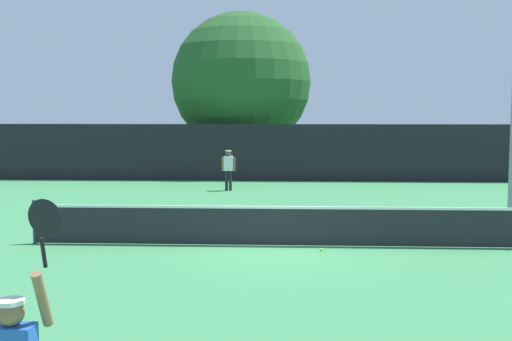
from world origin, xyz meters
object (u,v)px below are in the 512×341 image
(player_receiving, at_px, (228,166))
(large_tree, at_px, (241,82))
(parked_car_near, at_px, (236,156))
(tennis_ball, at_px, (321,249))

(player_receiving, distance_m, large_tree, 8.53)
(large_tree, bearing_deg, parked_car_near, 103.96)
(tennis_ball, xyz_separation_m, large_tree, (-3.18, 18.68, 4.74))
(player_receiving, bearing_deg, large_tree, -89.91)
(large_tree, distance_m, parked_car_near, 4.35)
(tennis_ball, bearing_deg, player_receiving, 106.00)
(parked_car_near, bearing_deg, large_tree, -69.60)
(parked_car_near, bearing_deg, tennis_ball, -73.56)
(player_receiving, relative_size, large_tree, 0.20)
(large_tree, xyz_separation_m, parked_car_near, (-0.41, 1.65, -4.00))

